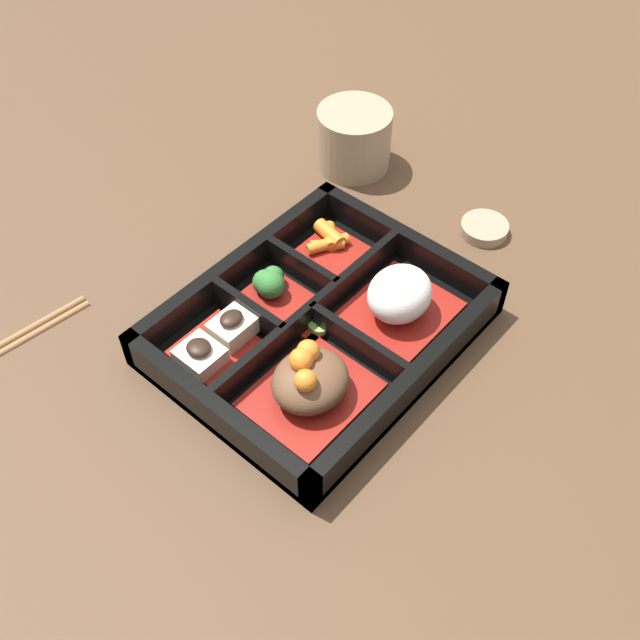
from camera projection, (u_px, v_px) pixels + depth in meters
name	position (u px, v px, depth m)	size (l,w,h in m)	color
ground_plane	(320.00, 337.00, 0.72)	(3.00, 3.00, 0.00)	#4C3523
bento_base	(320.00, 334.00, 0.72)	(0.29, 0.23, 0.01)	black
bento_rim	(317.00, 321.00, 0.71)	(0.29, 0.23, 0.04)	black
bowl_rice	(399.00, 298.00, 0.71)	(0.11, 0.09, 0.06)	maroon
bowl_stew	(310.00, 382.00, 0.65)	(0.11, 0.09, 0.06)	maroon
bowl_carrots	(331.00, 247.00, 0.78)	(0.07, 0.07, 0.02)	maroon
bowl_greens	(273.00, 287.00, 0.73)	(0.06, 0.07, 0.03)	maroon
bowl_tofu	(217.00, 343.00, 0.69)	(0.08, 0.07, 0.03)	maroon
bowl_pickles	(313.00, 318.00, 0.72)	(0.04, 0.04, 0.01)	maroon
tea_cup	(354.00, 138.00, 0.87)	(0.09, 0.09, 0.07)	gray
sauce_dish	(484.00, 228.00, 0.81)	(0.05, 0.05, 0.01)	gray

